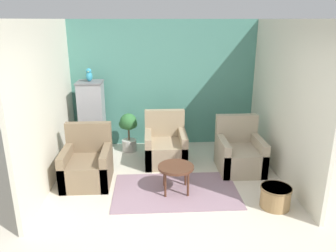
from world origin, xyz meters
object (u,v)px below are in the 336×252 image
(parrot, at_px, (89,75))
(potted_plant, at_px, (129,129))
(armchair_left, at_px, (87,165))
(coffee_table, at_px, (176,169))
(armchair_right, at_px, (239,154))
(armchair_middle, at_px, (165,147))
(birdcage, at_px, (92,118))
(wicker_basket, at_px, (275,196))

(parrot, distance_m, potted_plant, 1.32)
(armchair_left, height_order, parrot, parrot)
(coffee_table, distance_m, armchair_right, 1.43)
(armchair_right, bearing_deg, armchair_middle, 162.87)
(coffee_table, distance_m, birdcage, 2.33)
(armchair_right, distance_m, potted_plant, 2.29)
(coffee_table, distance_m, armchair_left, 1.51)
(armchair_left, distance_m, armchair_right, 2.68)
(birdcage, distance_m, wicker_basket, 3.76)
(armchair_middle, height_order, parrot, parrot)
(coffee_table, relative_size, armchair_middle, 0.59)
(coffee_table, distance_m, armchair_middle, 1.16)
(birdcage, relative_size, parrot, 5.61)
(armchair_middle, distance_m, potted_plant, 0.96)
(armchair_left, height_order, potted_plant, armchair_left)
(birdcage, bearing_deg, potted_plant, 2.43)
(armchair_left, relative_size, birdcage, 0.64)
(parrot, xyz_separation_m, potted_plant, (0.71, 0.03, -1.11))
(armchair_right, height_order, wicker_basket, armchair_right)
(coffee_table, relative_size, wicker_basket, 1.26)
(armchair_middle, bearing_deg, armchair_right, -17.13)
(coffee_table, height_order, armchair_middle, armchair_middle)
(armchair_left, xyz_separation_m, potted_plant, (0.61, 1.33, 0.19))
(armchair_middle, xyz_separation_m, wicker_basket, (1.52, -1.70, -0.12))
(armchair_middle, relative_size, parrot, 3.61)
(birdcage, bearing_deg, armchair_right, -19.34)
(armchair_middle, bearing_deg, potted_plant, 140.88)
(parrot, xyz_separation_m, wicker_basket, (2.95, -2.26, -1.42))
(armchair_left, height_order, armchair_middle, same)
(armchair_middle, distance_m, birdcage, 1.60)
(parrot, relative_size, potted_plant, 0.33)
(armchair_right, bearing_deg, coffee_table, -148.37)
(coffee_table, relative_size, armchair_right, 0.59)
(coffee_table, bearing_deg, armchair_middle, 95.23)
(parrot, height_order, potted_plant, parrot)
(birdcage, relative_size, wicker_basket, 3.30)
(armchair_left, distance_m, wicker_basket, 3.02)
(coffee_table, height_order, potted_plant, potted_plant)
(coffee_table, bearing_deg, birdcage, 131.96)
(armchair_right, relative_size, parrot, 3.61)
(armchair_right, xyz_separation_m, potted_plant, (-2.05, 1.00, 0.19))
(armchair_left, relative_size, armchair_right, 1.00)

